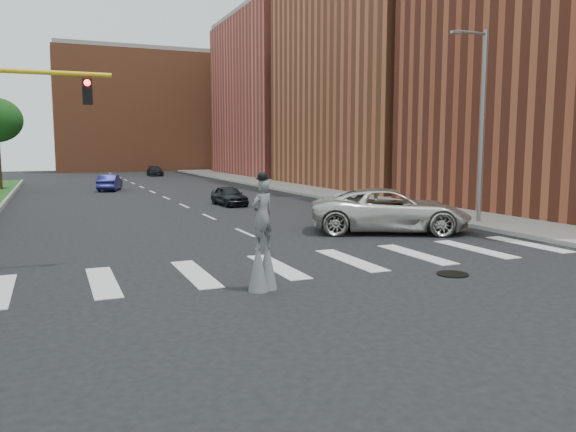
{
  "coord_description": "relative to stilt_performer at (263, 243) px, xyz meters",
  "views": [
    {
      "loc": [
        -7.58,
        -14.82,
        3.69
      ],
      "look_at": [
        -1.34,
        0.0,
        1.7
      ],
      "focal_mm": 35.0,
      "sensor_mm": 36.0,
      "label": 1
    }
  ],
  "objects": [
    {
      "name": "car_mid",
      "position": [
        -0.41,
        36.2,
        -0.54
      ],
      "size": [
        2.5,
        4.4,
        1.37
      ],
      "primitive_type": "imported",
      "rotation": [
        0.0,
        0.0,
        2.87
      ],
      "color": "navy",
      "rests_on": "ground"
    },
    {
      "name": "building_far",
      "position": [
        24.68,
        55.5,
        8.77
      ],
      "size": [
        16.0,
        22.0,
        20.0
      ],
      "primitive_type": "cube",
      "color": "#B85144",
      "rests_on": "ground"
    },
    {
      "name": "building_mid",
      "position": [
        24.68,
        31.5,
        10.77
      ],
      "size": [
        16.0,
        22.0,
        24.0
      ],
      "primitive_type": "cube",
      "color": "#9C5231",
      "rests_on": "ground"
    },
    {
      "name": "stilt_performer",
      "position": [
        0.0,
        0.0,
        0.0
      ],
      "size": [
        0.82,
        0.65,
        3.06
      ],
      "rotation": [
        0.0,
        0.0,
        3.54
      ],
      "color": "#372416",
      "rests_on": "ground"
    },
    {
      "name": "streetlight",
      "position": [
        13.58,
        7.5,
        3.67
      ],
      "size": [
        2.05,
        0.2,
        9.0
      ],
      "color": "slate",
      "rests_on": "ground"
    },
    {
      "name": "car_far",
      "position": [
        7.29,
        59.58,
        -0.6
      ],
      "size": [
        1.93,
        4.39,
        1.26
      ],
      "primitive_type": "imported",
      "rotation": [
        0.0,
        0.0,
        -0.04
      ],
      "color": "black",
      "rests_on": "ground"
    },
    {
      "name": "suv_crossing",
      "position": [
        8.56,
        7.26,
        -0.28
      ],
      "size": [
        7.52,
        5.8,
        1.9
      ],
      "primitive_type": "imported",
      "rotation": [
        0.0,
        0.0,
        1.12
      ],
      "color": "beige",
      "rests_on": "ground"
    },
    {
      "name": "manhole",
      "position": [
        5.68,
        -0.5,
        -1.21
      ],
      "size": [
        0.9,
        0.9,
        0.04
      ],
      "primitive_type": "cylinder",
      "color": "black",
      "rests_on": "ground"
    },
    {
      "name": "sidewalk_right",
      "position": [
        15.18,
        26.5,
        -1.14
      ],
      "size": [
        5.0,
        90.0,
        0.18
      ],
      "primitive_type": "cube",
      "color": "gray",
      "rests_on": "ground"
    },
    {
      "name": "car_near",
      "position": [
        5.38,
        20.71,
        -0.61
      ],
      "size": [
        1.75,
        3.73,
        1.23
      ],
      "primitive_type": "imported",
      "rotation": [
        0.0,
        0.0,
        0.08
      ],
      "color": "black",
      "rests_on": "ground"
    },
    {
      "name": "building_backdrop",
      "position": [
        8.68,
        79.5,
        7.77
      ],
      "size": [
        26.0,
        14.0,
        18.0
      ],
      "primitive_type": "cube",
      "color": "#9C5231",
      "rests_on": "ground"
    },
    {
      "name": "ground_plane",
      "position": [
        2.68,
        1.5,
        -1.23
      ],
      "size": [
        160.0,
        160.0,
        0.0
      ],
      "primitive_type": "plane",
      "color": "black",
      "rests_on": "ground"
    }
  ]
}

